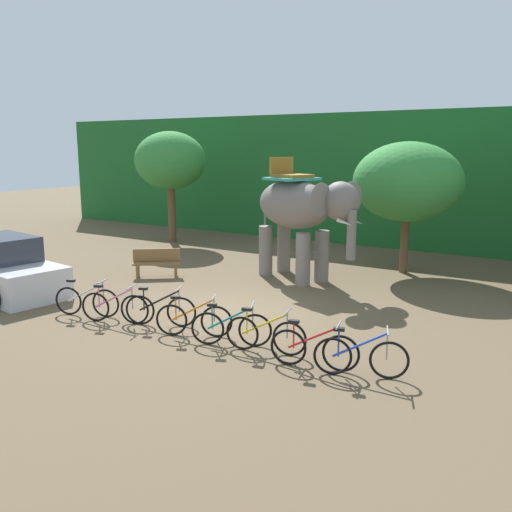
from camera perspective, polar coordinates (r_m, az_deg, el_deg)
name	(u,v)px	position (r m, az deg, el deg)	size (l,w,h in m)	color
ground_plane	(225,312)	(13.94, -3.20, -5.81)	(80.00, 80.00, 0.00)	brown
foliage_hedge	(402,177)	(25.88, 14.89, 7.91)	(36.00, 6.00, 5.51)	#1E6028
tree_center	(170,161)	(24.11, -8.89, 9.72)	(3.04, 3.04, 4.76)	brown
tree_far_left	(408,182)	(18.49, 15.47, 7.41)	(3.50, 3.50, 4.27)	brown
elephant	(301,210)	(16.83, 4.67, 4.79)	(4.21, 2.82, 3.78)	slate
bike_white	(87,301)	(14.10, -17.18, -4.48)	(1.63, 0.71, 0.92)	black
bike_pink	(115,307)	(13.39, -14.46, -5.15)	(1.63, 0.71, 0.92)	black
bike_black	(160,310)	(12.95, -9.90, -5.52)	(1.60, 0.77, 0.92)	black
bike_orange	(194,319)	(12.13, -6.49, -6.56)	(1.56, 0.83, 0.92)	black
bike_teal	(231,328)	(11.52, -2.61, -7.48)	(1.56, 0.83, 0.92)	black
bike_yellow	(265,334)	(11.13, 0.98, -8.15)	(1.68, 0.57, 0.92)	black
bike_red	(314,349)	(10.44, 6.04, -9.56)	(1.68, 0.58, 0.92)	black
bike_blue	(360,357)	(10.19, 10.80, -10.23)	(1.62, 0.73, 0.92)	black
parked_car	(3,270)	(17.16, -24.83, -1.35)	(4.41, 2.42, 1.60)	silver
wooden_bench	(157,262)	(17.81, -10.28, -0.62)	(1.43, 1.25, 0.89)	brown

